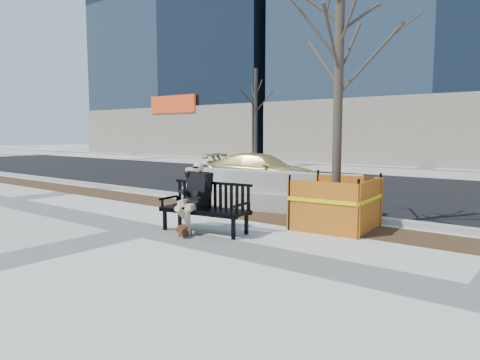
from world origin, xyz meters
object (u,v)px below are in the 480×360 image
Objects in this scene: sedan at (261,187)px; bench at (205,232)px; jersey_barrier_left at (242,206)px; jersey_barrier_right at (290,212)px; tree_fence at (335,228)px; seated_man at (196,230)px.

bench is at bearing -164.50° from sedan.
bench is 3.15m from jersey_barrier_left.
jersey_barrier_right reaches higher than jersey_barrier_left.
tree_fence is 6.83m from sedan.
sedan is 1.21× the size of jersey_barrier_left.
seated_man is 3.04m from jersey_barrier_left.
bench is 0.45× the size of sedan.
seated_man is 0.39× the size of jersey_barrier_left.
tree_fence is 1.94m from jersey_barrier_right.
seated_man is at bearing -138.03° from tree_fence.
bench is 2.63m from tree_fence.
bench is 0.54× the size of jersey_barrier_right.
seated_man is at bearing -78.69° from jersey_barrier_left.
bench reaches higher than jersey_barrier_left.
jersey_barrier_left is (-1.06, 2.85, 0.00)m from seated_man.
bench is 1.37× the size of seated_man.
tree_fence reaches higher than jersey_barrier_right.
tree_fence is (2.08, 1.87, 0.00)m from seated_man.
jersey_barrier_right is at bearing 149.67° from tree_fence.
bench is 2.87m from jersey_barrier_right.
tree_fence is at bearing -26.38° from jersey_barrier_left.
sedan is at bearing 119.34° from jersey_barrier_right.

